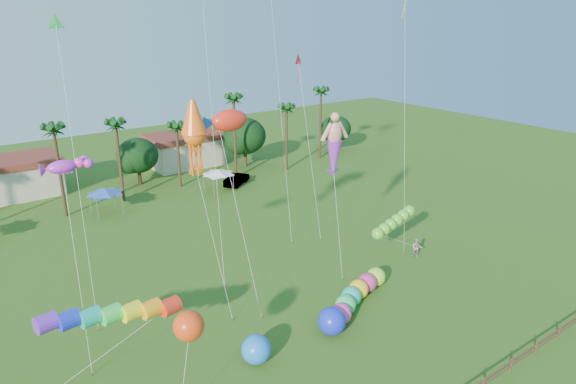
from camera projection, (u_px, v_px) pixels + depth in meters
ground at (377, 359)px, 34.19m from camera, size 160.00×160.00×0.00m
tree_line at (159, 152)px, 68.25m from camera, size 69.46×8.91×11.00m
buildings_row at (96, 167)px, 69.86m from camera, size 35.00×7.00×4.00m
tent_row at (107, 192)px, 57.58m from camera, size 31.00×4.00×0.60m
car_b at (237, 179)px, 68.61m from camera, size 5.02×4.22×1.62m
spectator_b at (417, 248)px, 48.17m from camera, size 1.13×1.17×1.90m
caterpillar_inflatable at (351, 300)px, 39.62m from camera, size 9.70×5.19×2.04m
blue_ball at (256, 349)px, 33.59m from camera, size 1.97×1.97×1.97m
rainbow_tube at (139, 317)px, 32.67m from camera, size 10.12×1.15×4.10m
green_worm at (378, 234)px, 46.46m from camera, size 8.81×2.59×3.57m
orange_ball_kite at (189, 326)px, 28.79m from camera, size 2.65×2.33×6.11m
merman_kite at (334, 149)px, 44.51m from camera, size 3.03×4.53×13.35m
fish_kite at (230, 121)px, 38.94m from camera, size 4.70×6.88×15.04m
squid_kite at (194, 135)px, 37.12m from camera, size 2.44×5.47×16.17m
lobster_kite at (62, 167)px, 32.12m from camera, size 3.23×5.16×13.32m
delta_kite_red at (299, 62)px, 49.33m from camera, size 1.36×4.46×18.19m
delta_kite_yellow at (405, 1)px, 44.57m from camera, size 1.81×3.80×23.89m
delta_kite_green at (56, 28)px, 34.08m from camera, size 1.75×4.49×21.85m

